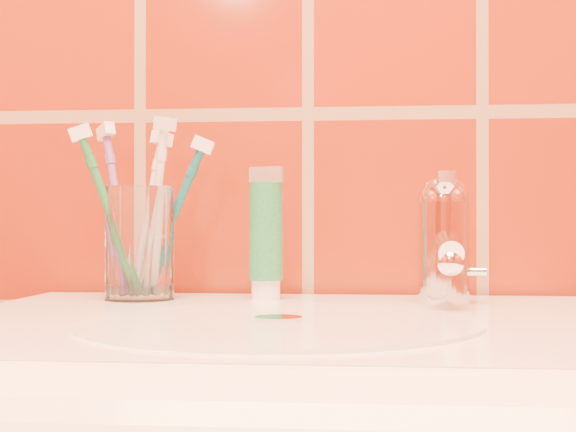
# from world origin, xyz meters

# --- Properties ---
(glass_tumbler) EXTENTS (0.08, 0.08, 0.11)m
(glass_tumbler) POSITION_xyz_m (-0.16, 1.11, 0.91)
(glass_tumbler) COLOR white
(glass_tumbler) RESTS_ON pedestal_sink
(toothpaste_tube) EXTENTS (0.04, 0.03, 0.13)m
(toothpaste_tube) POSITION_xyz_m (-0.04, 1.12, 0.91)
(toothpaste_tube) COLOR white
(toothpaste_tube) RESTS_ON pedestal_sink
(faucet) EXTENTS (0.05, 0.11, 0.12)m
(faucet) POSITION_xyz_m (0.14, 1.09, 0.91)
(faucet) COLOR white
(faucet) RESTS_ON pedestal_sink
(toothbrush_0) EXTENTS (0.08, 0.07, 0.19)m
(toothbrush_0) POSITION_xyz_m (-0.14, 1.11, 0.94)
(toothbrush_0) COLOR white
(toothbrush_0) RESTS_ON glass_tumbler
(toothbrush_1) EXTENTS (0.13, 0.13, 0.19)m
(toothbrush_1) POSITION_xyz_m (-0.18, 1.12, 0.94)
(toothbrush_1) COLOR #7A4A9F
(toothbrush_1) RESTS_ON glass_tumbler
(toothbrush_2) EXTENTS (0.09, 0.10, 0.18)m
(toothbrush_2) POSITION_xyz_m (-0.16, 1.13, 0.93)
(toothbrush_2) COLOR white
(toothbrush_2) RESTS_ON glass_tumbler
(toothbrush_3) EXTENTS (0.12, 0.11, 0.18)m
(toothbrush_3) POSITION_xyz_m (-0.18, 1.09, 0.93)
(toothbrush_3) COLOR #217C44
(toothbrush_3) RESTS_ON glass_tumbler
(toothbrush_4) EXTENTS (0.10, 0.09, 0.16)m
(toothbrush_4) POSITION_xyz_m (-0.13, 1.12, 0.93)
(toothbrush_4) COLOR #0C5E6B
(toothbrush_4) RESTS_ON glass_tumbler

